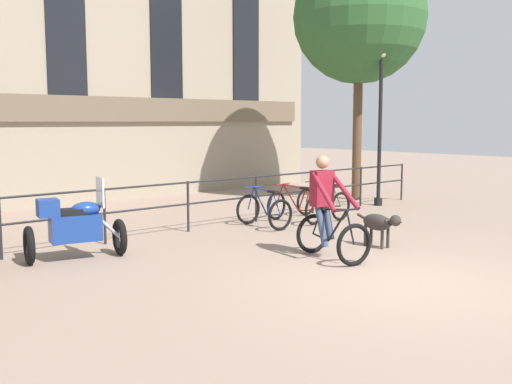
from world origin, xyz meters
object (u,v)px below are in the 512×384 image
at_px(cyclist_with_bike, 328,212).
at_px(parked_motorcycle, 75,226).
at_px(parked_bicycle_mid_left, 295,207).
at_px(parked_bicycle_mid_right, 323,203).
at_px(parked_bicycle_near_lamp, 264,211).
at_px(street_lamp, 380,118).
at_px(dog, 380,223).

xyz_separation_m(cyclist_with_bike, parked_motorcycle, (-3.21, 2.66, -0.20)).
xyz_separation_m(parked_bicycle_mid_left, parked_bicycle_mid_right, (0.94, -0.00, 0.00)).
height_order(parked_bicycle_mid_left, parked_bicycle_mid_right, same).
bearing_deg(parked_bicycle_near_lamp, street_lamp, -173.38).
height_order(dog, street_lamp, street_lamp).
distance_m(cyclist_with_bike, parked_bicycle_mid_left, 3.53).
distance_m(dog, street_lamp, 5.82).
bearing_deg(dog, cyclist_with_bike, 178.53).
relative_size(dog, parked_bicycle_near_lamp, 0.91).
distance_m(parked_bicycle_mid_left, parked_bicycle_mid_right, 0.94).
xyz_separation_m(cyclist_with_bike, parked_bicycle_mid_right, (3.03, 2.82, -0.41)).
relative_size(parked_bicycle_mid_left, street_lamp, 0.28).
relative_size(dog, parked_bicycle_mid_left, 0.86).
xyz_separation_m(cyclist_with_bike, street_lamp, (5.70, 3.22, 1.59)).
distance_m(parked_bicycle_near_lamp, parked_bicycle_mid_right, 1.89).
xyz_separation_m(parked_bicycle_mid_left, street_lamp, (3.61, 0.41, 2.00)).
height_order(cyclist_with_bike, street_lamp, street_lamp).
bearing_deg(parked_motorcycle, cyclist_with_bike, -116.45).
distance_m(parked_bicycle_near_lamp, street_lamp, 4.99).
relative_size(parked_bicycle_near_lamp, parked_bicycle_mid_left, 0.95).
relative_size(cyclist_with_bike, parked_bicycle_mid_left, 1.43).
relative_size(parked_motorcycle, parked_bicycle_mid_left, 1.41).
bearing_deg(cyclist_with_bike, street_lamp, 40.92).
bearing_deg(cyclist_with_bike, parked_bicycle_near_lamp, 79.37).
distance_m(parked_motorcycle, parked_bicycle_mid_right, 6.25).
distance_m(dog, parked_motorcycle, 5.29).
xyz_separation_m(dog, parked_motorcycle, (-4.52, 2.74, 0.12)).
relative_size(cyclist_with_bike, dog, 1.66).
bearing_deg(parked_bicycle_near_lamp, cyclist_with_bike, 69.44).
xyz_separation_m(cyclist_with_bike, parked_bicycle_mid_left, (2.09, 2.82, -0.41)).
height_order(cyclist_with_bike, dog, cyclist_with_bike).
xyz_separation_m(cyclist_with_bike, parked_bicycle_near_lamp, (1.14, 2.82, -0.41)).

